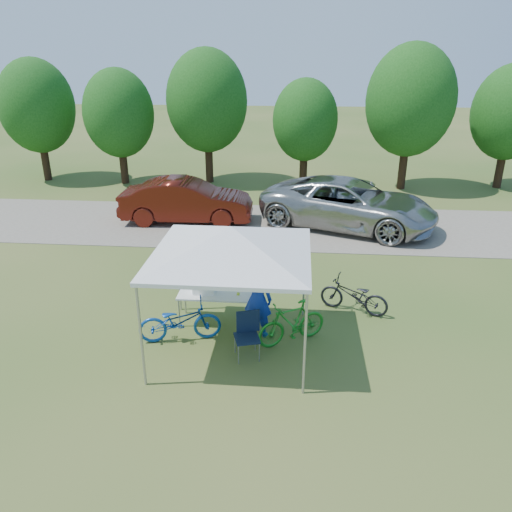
{
  "coord_description": "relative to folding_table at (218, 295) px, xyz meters",
  "views": [
    {
      "loc": [
        1.29,
        -9.17,
        5.93
      ],
      "look_at": [
        0.32,
        2.0,
        1.29
      ],
      "focal_mm": 35.0,
      "sensor_mm": 36.0,
      "label": 1
    }
  ],
  "objects": [
    {
      "name": "ground",
      "position": [
        0.49,
        -1.01,
        -0.7
      ],
      "size": [
        100.0,
        100.0,
        0.0
      ],
      "primitive_type": "plane",
      "color": "#2D5119",
      "rests_on": "ground"
    },
    {
      "name": "gravel_strip",
      "position": [
        0.49,
        6.99,
        -0.69
      ],
      "size": [
        24.0,
        5.0,
        0.02
      ],
      "primitive_type": "cube",
      "color": "gray",
      "rests_on": "ground"
    },
    {
      "name": "canopy",
      "position": [
        0.49,
        -1.01,
        1.95
      ],
      "size": [
        4.53,
        4.53,
        3.0
      ],
      "color": "#A5A5AA",
      "rests_on": "ground"
    },
    {
      "name": "treeline",
      "position": [
        0.19,
        13.04,
        2.84
      ],
      "size": [
        24.89,
        4.28,
        6.3
      ],
      "color": "#382314",
      "rests_on": "ground"
    },
    {
      "name": "folding_table",
      "position": [
        0.0,
        0.0,
        0.0
      ],
      "size": [
        1.8,
        0.75,
        0.74
      ],
      "color": "white",
      "rests_on": "ground"
    },
    {
      "name": "folding_chair",
      "position": [
        0.83,
        -1.31,
        -0.13
      ],
      "size": [
        0.61,
        0.63,
        0.96
      ],
      "rotation": [
        0.0,
        0.0,
        0.29
      ],
      "color": "#0E1932",
      "rests_on": "ground"
    },
    {
      "name": "cooler",
      "position": [
        -0.3,
        0.0,
        0.24
      ],
      "size": [
        0.53,
        0.36,
        0.38
      ],
      "color": "white",
      "rests_on": "folding_table"
    },
    {
      "name": "ice_cream_cup",
      "position": [
        0.49,
        -0.05,
        0.07
      ],
      "size": [
        0.07,
        0.07,
        0.05
      ],
      "primitive_type": "cylinder",
      "color": "#CEE736",
      "rests_on": "folding_table"
    },
    {
      "name": "cyclist",
      "position": [
        0.97,
        -0.49,
        0.2
      ],
      "size": [
        0.75,
        0.6,
        1.79
      ],
      "primitive_type": "imported",
      "rotation": [
        0.0,
        0.0,
        2.85
      ],
      "color": "#142FA2",
      "rests_on": "ground"
    },
    {
      "name": "bike_blue",
      "position": [
        -0.7,
        -0.88,
        -0.23
      ],
      "size": [
        1.88,
        1.03,
        0.94
      ],
      "primitive_type": "imported",
      "rotation": [
        0.0,
        0.0,
        1.81
      ],
      "color": "#114399",
      "rests_on": "ground"
    },
    {
      "name": "bike_green",
      "position": [
        1.73,
        -0.76,
        -0.21
      ],
      "size": [
        1.64,
        1.23,
        0.98
      ],
      "primitive_type": "imported",
      "rotation": [
        0.0,
        0.0,
        -1.04
      ],
      "color": "#1C7F21",
      "rests_on": "ground"
    },
    {
      "name": "bike_dark",
      "position": [
        3.2,
        0.73,
        -0.26
      ],
      "size": [
        1.77,
        1.14,
        0.88
      ],
      "primitive_type": "imported",
      "rotation": [
        0.0,
        0.0,
        -1.93
      ],
      "color": "black",
      "rests_on": "ground"
    },
    {
      "name": "minivan",
      "position": [
        3.58,
        7.11,
        0.18
      ],
      "size": [
        6.76,
        4.84,
        1.71
      ],
      "primitive_type": "imported",
      "rotation": [
        0.0,
        0.0,
        1.21
      ],
      "color": "#A5A6A1",
      "rests_on": "gravel_strip"
    },
    {
      "name": "sedan",
      "position": [
        -2.29,
        7.2,
        0.11
      ],
      "size": [
        4.85,
        1.87,
        1.58
      ],
      "primitive_type": "imported",
      "rotation": [
        0.0,
        0.0,
        1.61
      ],
      "color": "#4F150D",
      "rests_on": "gravel_strip"
    }
  ]
}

